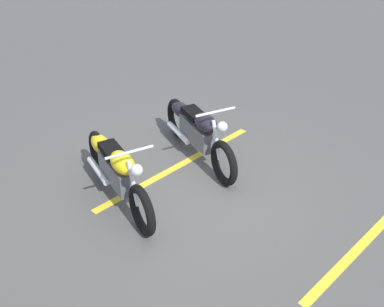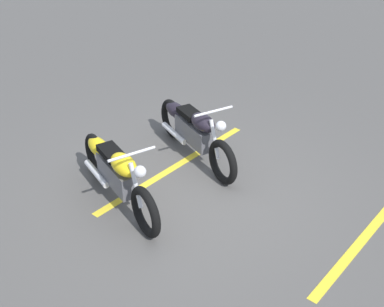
{
  "view_description": "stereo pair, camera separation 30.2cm",
  "coord_description": "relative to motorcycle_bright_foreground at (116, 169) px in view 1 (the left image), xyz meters",
  "views": [
    {
      "loc": [
        3.77,
        -4.07,
        3.98
      ],
      "look_at": [
        0.06,
        0.0,
        0.65
      ],
      "focal_mm": 44.94,
      "sensor_mm": 36.0,
      "label": 1
    },
    {
      "loc": [
        3.55,
        -4.27,
        3.98
      ],
      "look_at": [
        0.06,
        0.0,
        0.65
      ],
      "focal_mm": 44.94,
      "sensor_mm": 36.0,
      "label": 2
    }
  ],
  "objects": [
    {
      "name": "ground_plane",
      "position": [
        0.63,
        0.76,
        -0.46
      ],
      "size": [
        60.0,
        60.0,
        0.0
      ],
      "primitive_type": "plane",
      "color": "#514F4C"
    },
    {
      "name": "parking_stripe_mid",
      "position": [
        2.96,
        1.64,
        -0.46
      ],
      "size": [
        0.21,
        3.2,
        0.01
      ],
      "primitive_type": "cube",
      "rotation": [
        0.0,
        0.0,
        1.54
      ],
      "color": "yellow",
      "rests_on": "ground"
    },
    {
      "name": "motorcycle_dark_foreground",
      "position": [
        0.07,
        1.56,
        0.0
      ],
      "size": [
        2.12,
        0.93,
        1.04
      ],
      "rotation": [
        0.0,
        0.0,
        -0.37
      ],
      "color": "black",
      "rests_on": "ground"
    },
    {
      "name": "parking_stripe_near",
      "position": [
        0.06,
        1.15,
        -0.46
      ],
      "size": [
        0.21,
        3.2,
        0.01
      ],
      "primitive_type": "cube",
      "rotation": [
        0.0,
        0.0,
        1.54
      ],
      "color": "yellow",
      "rests_on": "ground"
    },
    {
      "name": "motorcycle_bright_foreground",
      "position": [
        0.0,
        0.0,
        0.0
      ],
      "size": [
        2.15,
        0.87,
        1.04
      ],
      "rotation": [
        0.0,
        0.0,
        -0.33
      ],
      "color": "black",
      "rests_on": "ground"
    }
  ]
}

